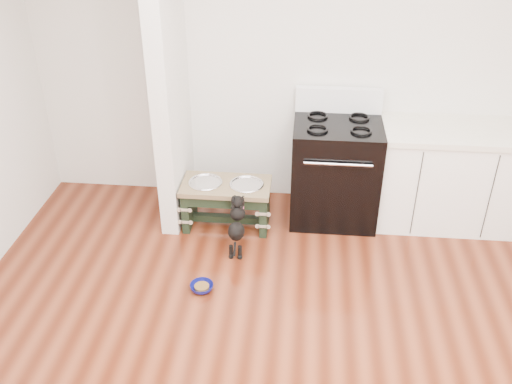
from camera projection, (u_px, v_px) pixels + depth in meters
room_shell at (309, 175)px, 2.66m from camera, size 5.00×5.00×5.00m
partition_wall at (169, 72)px, 4.69m from camera, size 0.15×0.80×2.70m
oven_range at (335, 170)px, 5.07m from camera, size 0.76×0.69×1.14m
cabinet_run at (447, 176)px, 5.02m from camera, size 1.24×0.64×0.91m
dog_feeder at (226, 196)px, 5.02m from camera, size 0.78×0.42×0.44m
puppy at (237, 224)px, 4.72m from camera, size 0.14×0.40×0.47m
floor_bowl at (202, 287)px, 4.39m from camera, size 0.22×0.22×0.06m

